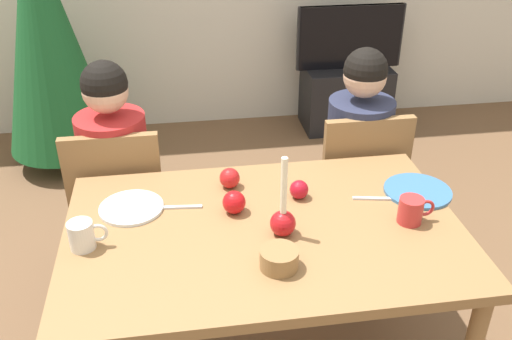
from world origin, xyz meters
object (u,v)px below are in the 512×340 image
object	(u,v)px
mug_left	(83,235)
bowl_walnuts	(279,259)
christmas_tree	(46,37)
mug_right	(412,210)
plate_right	(418,191)
person_right_child	(355,171)
plate_left	(131,208)
tv_stand	(345,97)
tv	(350,37)
candle_centerpiece	(283,219)
person_left_child	(119,189)
chair_right	(356,184)
apple_by_right_mug	(299,189)
dining_table	(264,246)
apple_near_candle	(230,178)
apple_by_left_plate	(234,202)
chair_left	(120,203)

from	to	relation	value
mug_left	bowl_walnuts	xyz separation A→B (m)	(0.62, -0.20, -0.02)
christmas_tree	mug_right	bearing A→B (deg)	-52.59
plate_right	mug_left	distance (m)	1.25
person_right_child	plate_left	distance (m)	1.13
tv_stand	tv	size ratio (longest dim) A/B	0.81
christmas_tree	candle_centerpiece	world-z (taller)	christmas_tree
person_left_child	candle_centerpiece	bearing A→B (deg)	-48.08
person_right_child	tv_stand	bearing A→B (deg)	74.36
person_left_child	plate_left	bearing A→B (deg)	-78.38
chair_right	mug_right	distance (m)	0.71
person_right_child	tv	bearing A→B (deg)	74.37
bowl_walnuts	apple_by_right_mug	world-z (taller)	apple_by_right_mug
dining_table	apple_near_candle	world-z (taller)	apple_near_candle
person_right_child	mug_right	size ratio (longest dim) A/B	8.84
mug_right	apple_by_left_plate	bearing A→B (deg)	165.90
dining_table	apple_by_left_plate	bearing A→B (deg)	129.98
chair_right	candle_centerpiece	distance (m)	0.87
chair_right	tv	world-z (taller)	tv
person_right_child	apple_by_left_plate	distance (m)	0.86
christmas_tree	candle_centerpiece	distance (m)	2.34
tv_stand	apple_by_right_mug	bearing A→B (deg)	-111.82
tv_stand	plate_right	xyz separation A→B (m)	(-0.39, -2.16, 0.52)
person_left_child	tv_stand	xyz separation A→B (m)	(1.57, 1.66, -0.33)
bowl_walnuts	person_left_child	bearing A→B (deg)	123.68
person_left_child	apple_near_candle	distance (m)	0.63
person_right_child	candle_centerpiece	size ratio (longest dim) A/B	3.90
dining_table	plate_left	bearing A→B (deg)	158.09
person_right_child	plate_left	bearing A→B (deg)	-156.04
plate_right	mug_left	size ratio (longest dim) A/B	1.99
christmas_tree	plate_right	distance (m)	2.52
apple_by_left_plate	apple_near_candle	bearing A→B (deg)	88.95
dining_table	apple_by_right_mug	world-z (taller)	apple_by_right_mug
plate_right	mug_left	world-z (taller)	mug_left
chair_left	tv	size ratio (longest dim) A/B	1.14
person_left_child	person_right_child	distance (m)	1.11
apple_by_right_mug	person_right_child	bearing A→B (deg)	50.33
dining_table	christmas_tree	world-z (taller)	christmas_tree
christmas_tree	apple_by_right_mug	distance (m)	2.21
chair_left	mug_right	xyz separation A→B (m)	(1.08, -0.65, 0.29)
person_left_child	tv	xyz separation A→B (m)	(1.57, 1.66, 0.14)
apple_by_right_mug	bowl_walnuts	bearing A→B (deg)	-110.97
apple_near_candle	chair_left	bearing A→B (deg)	146.02
dining_table	chair_left	bearing A→B (deg)	132.73
chair_right	person_left_child	size ratio (longest dim) A/B	0.77
chair_left	plate_right	xyz separation A→B (m)	(1.19, -0.47, 0.24)
chair_right	tv	distance (m)	1.77
plate_right	apple_by_left_plate	size ratio (longest dim) A/B	3.04
candle_centerpiece	plate_right	size ratio (longest dim) A/B	1.16
dining_table	plate_left	world-z (taller)	plate_left
mug_left	apple_by_left_plate	world-z (taller)	mug_left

